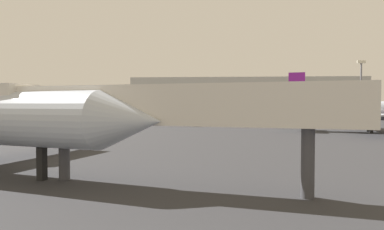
{
  "coord_description": "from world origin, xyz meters",
  "views": [
    {
      "loc": [
        2.22,
        -7.97,
        4.98
      ],
      "look_at": [
        -1.36,
        42.64,
        3.33
      ],
      "focal_mm": 32.01,
      "sensor_mm": 36.0,
      "label": 1
    }
  ],
  "objects": [
    {
      "name": "light_mast_right",
      "position": [
        45.2,
        97.2,
        10.18
      ],
      "size": [
        2.4,
        0.5,
        17.88
      ],
      "color": "slate",
      "rests_on": "ground_plane"
    },
    {
      "name": "terminal_building",
      "position": [
        13.11,
        124.0,
        7.19
      ],
      "size": [
        82.57,
        24.9,
        14.38
      ],
      "primitive_type": "cube",
      "color": "#B7B7B2",
      "rests_on": "ground_plane"
    },
    {
      "name": "airplane_distant",
      "position": [
        -4.75,
        77.59,
        3.0
      ],
      "size": [
        27.81,
        20.37,
        8.33
      ],
      "rotation": [
        0.0,
        0.0,
        3.19
      ],
      "color": "#B2BCCC",
      "rests_on": "ground_plane"
    },
    {
      "name": "jet_bridge",
      "position": [
        -2.38,
        12.46,
        4.82
      ],
      "size": [
        23.7,
        7.35,
        6.32
      ],
      "rotation": [
        0.0,
        0.0,
        2.92
      ],
      "color": "silver",
      "rests_on": "ground_plane"
    },
    {
      "name": "airplane_on_taxiway",
      "position": [
        30.04,
        53.15,
        3.82
      ],
      "size": [
        35.94,
        26.88,
        10.79
      ],
      "rotation": [
        0.0,
        0.0,
        -0.26
      ],
      "color": "#B2BCCC",
      "rests_on": "ground_plane"
    }
  ]
}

